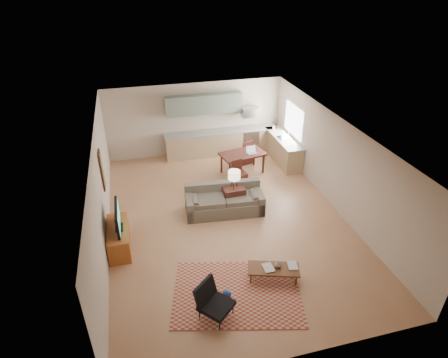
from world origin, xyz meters
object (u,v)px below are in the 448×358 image
object	(u,v)px
tv_credenza	(119,238)
console_table	(234,198)
sofa	(224,200)
dining_table	(242,163)
coffee_table	(273,274)
armchair	(216,303)

from	to	relation	value
tv_credenza	console_table	distance (m)	3.44
console_table	sofa	bearing A→B (deg)	-167.42
tv_credenza	dining_table	distance (m)	5.16
sofa	console_table	world-z (taller)	sofa
coffee_table	tv_credenza	bearing A→B (deg)	167.12
sofa	coffee_table	bearing A→B (deg)	-76.83
coffee_table	dining_table	bearing A→B (deg)	99.07
sofa	armchair	bearing A→B (deg)	-101.73
coffee_table	console_table	bearing A→B (deg)	109.81
tv_credenza	console_table	world-z (taller)	console_table
console_table	dining_table	world-z (taller)	dining_table
coffee_table	console_table	xyz separation A→B (m)	(-0.09, 3.00, 0.18)
armchair	coffee_table	bearing A→B (deg)	-17.54
coffee_table	tv_credenza	world-z (taller)	tv_credenza
armchair	tv_credenza	bearing A→B (deg)	82.72
console_table	dining_table	xyz separation A→B (m)	(0.89, 2.05, 0.02)
sofa	coffee_table	size ratio (longest dim) A/B	1.99
sofa	armchair	xyz separation A→B (m)	(-1.11, -3.60, -0.01)
armchair	dining_table	distance (m)	6.17
dining_table	sofa	bearing A→B (deg)	-130.70
dining_table	armchair	bearing A→B (deg)	-123.25
coffee_table	console_table	distance (m)	3.00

